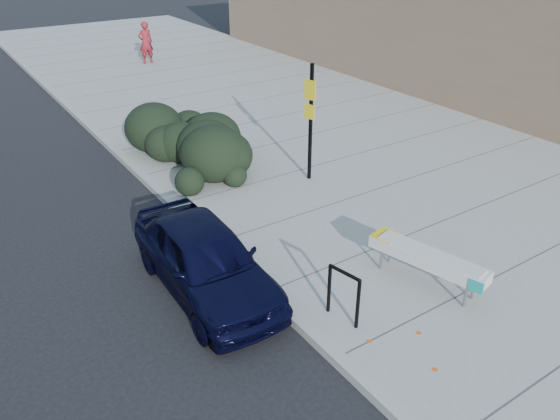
{
  "coord_description": "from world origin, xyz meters",
  "views": [
    {
      "loc": [
        -4.26,
        -6.69,
        6.08
      ],
      "look_at": [
        1.0,
        1.13,
        1.0
      ],
      "focal_mm": 35.0,
      "sensor_mm": 36.0,
      "label": 1
    }
  ],
  "objects_px": {
    "bench": "(427,259)",
    "sign_post": "(310,117)",
    "sedan_navy": "(205,259)",
    "bike_rack": "(344,291)",
    "pedestrian": "(146,42)"
  },
  "relations": [
    {
      "from": "pedestrian",
      "to": "sign_post",
      "type": "bearing_deg",
      "value": 82.95
    },
    {
      "from": "bike_rack",
      "to": "sedan_navy",
      "type": "xyz_separation_m",
      "value": [
        -1.4,
        2.18,
        -0.06
      ]
    },
    {
      "from": "bike_rack",
      "to": "sedan_navy",
      "type": "distance_m",
      "value": 2.59
    },
    {
      "from": "bench",
      "to": "bike_rack",
      "type": "height_order",
      "value": "bike_rack"
    },
    {
      "from": "bike_rack",
      "to": "sign_post",
      "type": "distance_m",
      "value": 5.66
    },
    {
      "from": "bench",
      "to": "pedestrian",
      "type": "bearing_deg",
      "value": 69.56
    },
    {
      "from": "bench",
      "to": "sedan_navy",
      "type": "distance_m",
      "value": 3.98
    },
    {
      "from": "bike_rack",
      "to": "sedan_navy",
      "type": "relative_size",
      "value": 0.24
    },
    {
      "from": "bench",
      "to": "pedestrian",
      "type": "xyz_separation_m",
      "value": [
        2.31,
        19.05,
        0.38
      ]
    },
    {
      "from": "bike_rack",
      "to": "sign_post",
      "type": "relative_size",
      "value": 0.33
    },
    {
      "from": "sign_post",
      "to": "pedestrian",
      "type": "relative_size",
      "value": 1.6
    },
    {
      "from": "bench",
      "to": "bike_rack",
      "type": "xyz_separation_m",
      "value": [
        -1.9,
        0.06,
        0.04
      ]
    },
    {
      "from": "bike_rack",
      "to": "sedan_navy",
      "type": "height_order",
      "value": "sedan_navy"
    },
    {
      "from": "bike_rack",
      "to": "sign_post",
      "type": "bearing_deg",
      "value": 47.6
    },
    {
      "from": "bench",
      "to": "sign_post",
      "type": "height_order",
      "value": "sign_post"
    }
  ]
}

